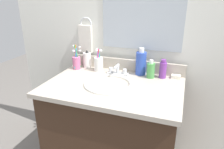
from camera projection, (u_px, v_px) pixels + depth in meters
vanity_cabinet at (113, 132)px, 1.54m from camera, size 0.86×0.57×0.71m
countertop at (113, 86)px, 1.41m from camera, size 0.90×0.61×0.03m
backsplash at (126, 65)px, 1.64m from camera, size 0.90×0.02×0.09m
back_wall at (128, 77)px, 1.75m from camera, size 2.00×0.04×1.30m
mirror_panel at (142, 11)px, 1.50m from camera, size 0.60×0.01×0.56m
towel_ring at (86, 24)px, 1.68m from camera, size 0.10×0.01×0.10m
hand_towel at (86, 39)px, 1.71m from camera, size 0.11×0.04×0.22m
sink_basin at (108, 88)px, 1.41m from camera, size 0.33×0.33×0.11m
faucet at (117, 71)px, 1.56m from camera, size 0.16×0.10×0.08m
bottle_lotion_white at (87, 60)px, 1.70m from camera, size 0.06×0.06×0.14m
bottle_cream_purple at (163, 69)px, 1.49m from camera, size 0.05×0.05×0.14m
bottle_toner_green at (151, 70)px, 1.50m from camera, size 0.06×0.06×0.13m
bottle_shampoo_blue at (141, 63)px, 1.55m from camera, size 0.08×0.08×0.20m
cup_pink at (77, 62)px, 1.67m from camera, size 0.07×0.07×0.20m
cup_white_ceramic at (99, 64)px, 1.63m from camera, size 0.07×0.07×0.18m
soap_bar at (176, 77)px, 1.50m from camera, size 0.06×0.04×0.02m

